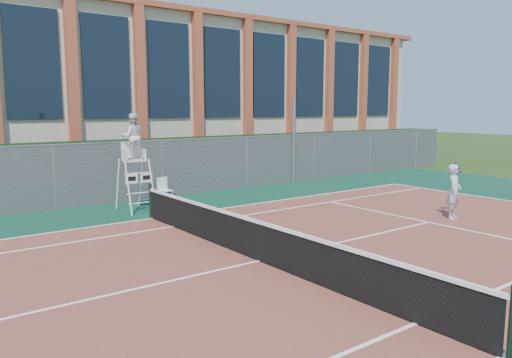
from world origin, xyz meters
TOP-DOWN VIEW (x-y plane):
  - ground at (0.00, 0.00)m, footprint 120.00×120.00m
  - apron at (0.00, 1.00)m, footprint 36.00×20.00m
  - tennis_court at (0.00, 0.00)m, footprint 23.77×10.97m
  - tennis_net at (0.00, 0.00)m, footprint 0.10×11.30m
  - fence at (0.00, 8.80)m, footprint 40.00×0.06m
  - hedge at (0.00, 10.00)m, footprint 40.00×1.40m
  - building at (0.00, 17.95)m, footprint 45.00×10.60m
  - steel_pole at (8.57, 8.70)m, footprint 0.12×0.12m
  - umpire_chair at (0.09, 7.04)m, footprint 0.92×1.42m
  - plastic_chair at (1.54, 7.80)m, footprint 0.49×0.49m
  - sports_bag_near at (1.67, 8.19)m, footprint 0.71×0.35m
  - sports_bag_far at (1.88, 8.13)m, footprint 0.58×0.49m
  - tennis_player at (7.48, -0.11)m, footprint 1.00×0.74m

SIDE VIEW (x-z plane):
  - ground at x=0.00m, z-range 0.00..0.00m
  - apron at x=0.00m, z-range 0.00..0.01m
  - tennis_court at x=0.00m, z-range 0.01..0.03m
  - sports_bag_far at x=1.88m, z-range 0.01..0.23m
  - sports_bag_near at x=1.67m, z-range 0.01..0.30m
  - tennis_net at x=0.00m, z-range -0.01..1.09m
  - plastic_chair at x=1.54m, z-range 0.09..1.02m
  - tennis_player at x=7.48m, z-range 0.03..1.73m
  - fence at x=0.00m, z-range 0.00..2.20m
  - hedge at x=0.00m, z-range 0.00..2.20m
  - steel_pole at x=8.57m, z-range 0.00..3.85m
  - umpire_chair at x=0.09m, z-range 0.76..4.06m
  - building at x=0.00m, z-range 0.03..8.26m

